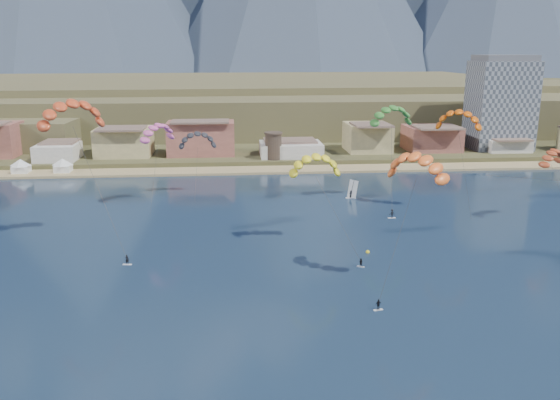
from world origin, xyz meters
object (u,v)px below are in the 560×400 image
object	(u,v)px
kitesurfer_red	(71,109)
windsurfer	(352,192)
kitesurfer_yellow	(316,162)
kitesurfer_green	(392,113)
kitesurfer_orange	(417,162)
buoy	(368,252)
watchtower	(273,146)
apartment_tower	(501,103)

from	to	relation	value
kitesurfer_red	windsurfer	xyz separation A→B (m)	(57.89, 30.74, -24.08)
kitesurfer_yellow	kitesurfer_green	size ratio (longest dim) A/B	0.81
kitesurfer_red	kitesurfer_yellow	bearing A→B (deg)	-4.43
kitesurfer_orange	buoy	xyz separation A→B (m)	(-3.62, 13.78, -19.26)
kitesurfer_orange	windsurfer	xyz separation A→B (m)	(1.63, 53.43, -17.95)
windsurfer	kitesurfer_red	bearing A→B (deg)	-152.03
watchtower	kitesurfer_orange	xyz separation A→B (m)	(14.56, -96.88, 13.01)
apartment_tower	kitesurfer_orange	bearing A→B (deg)	-120.55
buoy	watchtower	bearing A→B (deg)	97.50
kitesurfer_red	buoy	xyz separation A→B (m)	(52.65, -8.91, -25.39)
kitesurfer_yellow	apartment_tower	bearing A→B (deg)	49.55
kitesurfer_green	kitesurfer_orange	bearing A→B (deg)	-101.10
kitesurfer_yellow	buoy	bearing A→B (deg)	-31.52
apartment_tower	watchtower	xyz separation A→B (m)	(-80.00, -14.00, -11.45)
watchtower	kitesurfer_yellow	bearing A→B (deg)	-88.58
apartment_tower	kitesurfer_red	world-z (taller)	apartment_tower
apartment_tower	kitesurfer_orange	world-z (taller)	apartment_tower
kitesurfer_green	buoy	world-z (taller)	kitesurfer_green
watchtower	kitesurfer_orange	size ratio (longest dim) A/B	0.37
kitesurfer_red	windsurfer	bearing A→B (deg)	27.97
kitesurfer_red	kitesurfer_orange	world-z (taller)	kitesurfer_red
apartment_tower	windsurfer	size ratio (longest dim) A/B	7.13
buoy	windsurfer	bearing A→B (deg)	82.46
watchtower	buoy	world-z (taller)	watchtower
windsurfer	watchtower	bearing A→B (deg)	110.44
watchtower	kitesurfer_orange	bearing A→B (deg)	-81.45
kitesurfer_yellow	kitesurfer_orange	distance (m)	23.33
kitesurfer_green	buoy	bearing A→B (deg)	-110.63
windsurfer	kitesurfer_green	bearing A→B (deg)	-29.91
kitesurfer_red	windsurfer	distance (m)	69.83
apartment_tower	windsurfer	distance (m)	87.41
kitesurfer_green	windsurfer	bearing A→B (deg)	150.09
kitesurfer_red	kitesurfer_green	xyz separation A→B (m)	(65.85, 26.16, -4.09)
kitesurfer_green	windsurfer	size ratio (longest dim) A/B	5.67
watchtower	kitesurfer_red	size ratio (longest dim) A/B	0.29
kitesurfer_red	windsurfer	size ratio (longest dim) A/B	6.66
watchtower	windsurfer	bearing A→B (deg)	-69.56
kitesurfer_yellow	buoy	distance (m)	19.05
kitesurfer_green	windsurfer	world-z (taller)	kitesurfer_green
kitesurfer_green	buoy	xyz separation A→B (m)	(-13.20, -35.08, -21.29)
watchtower	buoy	xyz separation A→B (m)	(10.95, -83.11, -6.25)
apartment_tower	kitesurfer_green	size ratio (longest dim) A/B	1.26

